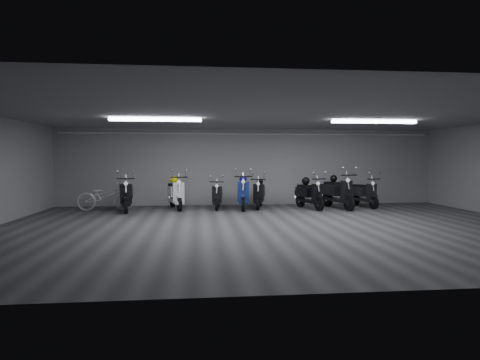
{
  "coord_description": "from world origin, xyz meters",
  "views": [
    {
      "loc": [
        -1.88,
        -9.88,
        1.7
      ],
      "look_at": [
        -0.61,
        2.5,
        1.05
      ],
      "focal_mm": 30.24,
      "sensor_mm": 36.0,
      "label": 1
    }
  ],
  "objects": [
    {
      "name": "scooter_9",
      "position": [
        3.89,
        3.7,
        0.63
      ],
      "size": [
        0.88,
        1.78,
        1.27
      ],
      "primitive_type": null,
      "rotation": [
        0.0,
        0.0,
        0.19
      ],
      "color": "black",
      "rests_on": "floor"
    },
    {
      "name": "scooter_7",
      "position": [
        1.86,
        3.44,
        0.65
      ],
      "size": [
        1.07,
        1.84,
        1.3
      ],
      "primitive_type": null,
      "rotation": [
        0.0,
        0.0,
        0.3
      ],
      "color": "black",
      "rests_on": "floor"
    },
    {
      "name": "scooter_3",
      "position": [
        -1.25,
        3.78,
        0.59
      ],
      "size": [
        0.68,
        1.63,
        1.18
      ],
      "primitive_type": null,
      "rotation": [
        0.0,
        0.0,
        -0.1
      ],
      "color": "black",
      "rests_on": "floor"
    },
    {
      "name": "helmet_4",
      "position": [
        -2.71,
        4.04,
        0.99
      ],
      "size": [
        0.27,
        0.27,
        0.27
      ],
      "primitive_type": "sphere",
      "color": "#ECF30E",
      "rests_on": "scooter_2"
    },
    {
      "name": "fluor_strip_right",
      "position": [
        3.0,
        1.0,
        2.74
      ],
      "size": [
        2.4,
        0.18,
        0.08
      ],
      "primitive_type": "cube",
      "color": "white",
      "rests_on": "ceiling"
    },
    {
      "name": "fluor_strip_left",
      "position": [
        -3.0,
        1.0,
        2.74
      ],
      "size": [
        2.4,
        0.18,
        0.08
      ],
      "primitive_type": "cube",
      "color": "white",
      "rests_on": "ceiling"
    },
    {
      "name": "scooter_5",
      "position": [
        0.2,
        3.88,
        0.63
      ],
      "size": [
        0.94,
        1.79,
        1.27
      ],
      "primitive_type": null,
      "rotation": [
        0.0,
        0.0,
        -0.23
      ],
      "color": "black",
      "rests_on": "floor"
    },
    {
      "name": "scooter_0",
      "position": [
        -4.2,
        3.45,
        0.68
      ],
      "size": [
        0.82,
        1.88,
        1.36
      ],
      "primitive_type": null,
      "rotation": [
        0.0,
        0.0,
        0.12
      ],
      "color": "black",
      "rests_on": "floor"
    },
    {
      "name": "ceiling",
      "position": [
        0.0,
        0.0,
        2.8
      ],
      "size": [
        14.0,
        10.0,
        0.01
      ],
      "primitive_type": "cube",
      "color": "gray",
      "rests_on": "ground"
    },
    {
      "name": "helmet_0",
      "position": [
        -0.36,
        3.88,
        1.0
      ],
      "size": [
        0.26,
        0.26,
        0.26
      ],
      "primitive_type": "sphere",
      "color": "#120E9D",
      "rests_on": "scooter_4"
    },
    {
      "name": "scooter_2",
      "position": [
        -2.65,
        3.8,
        0.69
      ],
      "size": [
        1.04,
        1.95,
        1.38
      ],
      "primitive_type": null,
      "rotation": [
        0.0,
        0.0,
        0.24
      ],
      "color": "white",
      "rests_on": "floor"
    },
    {
      "name": "scooter_8",
      "position": [
        2.84,
        3.4,
        0.73
      ],
      "size": [
        1.11,
        2.05,
        1.45
      ],
      "primitive_type": null,
      "rotation": [
        0.0,
        0.0,
        0.24
      ],
      "color": "black",
      "rests_on": "floor"
    },
    {
      "name": "floor",
      "position": [
        0.0,
        0.0,
        -0.01
      ],
      "size": [
        14.0,
        10.0,
        0.01
      ],
      "primitive_type": "cube",
      "color": "#3E3E41",
      "rests_on": "ground"
    },
    {
      "name": "helmet_2",
      "position": [
        2.77,
        3.66,
        1.02
      ],
      "size": [
        0.25,
        0.25,
        0.25
      ],
      "primitive_type": "sphere",
      "color": "black",
      "rests_on": "scooter_8"
    },
    {
      "name": "bicycle",
      "position": [
        -4.95,
        3.71,
        0.58
      ],
      "size": [
        1.79,
        0.64,
        1.15
      ],
      "primitive_type": "imported",
      "rotation": [
        0.0,
        0.0,
        1.58
      ],
      "color": "silver",
      "rests_on": "floor"
    },
    {
      "name": "front_wall",
      "position": [
        0.0,
        -5.0,
        1.4
      ],
      "size": [
        14.0,
        0.01,
        2.8
      ],
      "primitive_type": "cube",
      "color": "#9D9DA0",
      "rests_on": "ground"
    },
    {
      "name": "conduit",
      "position": [
        0.0,
        4.92,
        2.62
      ],
      "size": [
        13.6,
        0.05,
        0.05
      ],
      "primitive_type": "cylinder",
      "rotation": [
        0.0,
        1.57,
        0.0
      ],
      "color": "white",
      "rests_on": "back_wall"
    },
    {
      "name": "back_wall",
      "position": [
        0.0,
        5.0,
        1.4
      ],
      "size": [
        14.0,
        0.01,
        2.8
      ],
      "primitive_type": "cube",
      "color": "#9D9DA0",
      "rests_on": "ground"
    },
    {
      "name": "helmet_3",
      "position": [
        1.78,
        3.67,
        0.94
      ],
      "size": [
        0.27,
        0.27,
        0.27
      ],
      "primitive_type": "sphere",
      "color": "black",
      "rests_on": "scooter_7"
    },
    {
      "name": "scooter_4",
      "position": [
        -0.39,
        3.62,
        0.7
      ],
      "size": [
        0.82,
        1.94,
        1.41
      ],
      "primitive_type": null,
      "rotation": [
        0.0,
        0.0,
        -0.1
      ],
      "color": "navy",
      "rests_on": "floor"
    },
    {
      "name": "helmet_1",
      "position": [
        0.26,
        4.11,
        0.9
      ],
      "size": [
        0.23,
        0.23,
        0.23
      ],
      "primitive_type": "sphere",
      "color": "black",
      "rests_on": "scooter_5"
    }
  ]
}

